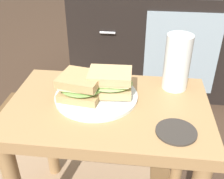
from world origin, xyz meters
The scene contains 8 objects.
side_table centered at (0.00, 0.00, 0.37)m, with size 0.56×0.36×0.46m.
tv_cabinet centered at (0.17, 0.95, 0.29)m, with size 0.96×0.46×0.58m.
area_rug centered at (-0.23, 0.36, 0.00)m, with size 0.92×0.70×0.01m.
plate centered at (-0.04, 0.03, 0.47)m, with size 0.24×0.24×0.01m, color silver.
sandwich_front centered at (-0.08, 0.02, 0.50)m, with size 0.13×0.12×0.07m.
sandwich_back centered at (0.00, 0.04, 0.51)m, with size 0.14×0.11×0.07m.
beer_glass centered at (0.19, 0.12, 0.54)m, with size 0.08×0.08×0.17m.
coaster centered at (0.18, -0.10, 0.46)m, with size 0.10×0.10×0.01m, color #332D28.
Camera 1 is at (0.08, -0.62, 0.89)m, focal length 43.93 mm.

